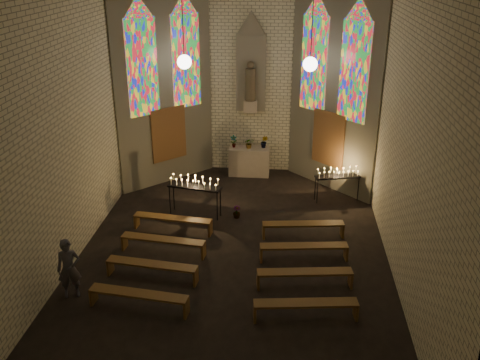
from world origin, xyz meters
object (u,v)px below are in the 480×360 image
at_px(votive_stand_right, 338,174).
at_px(visitor, 69,269).
at_px(altar, 249,161).
at_px(aisle_flower_pot, 237,212).
at_px(votive_stand_left, 194,184).

bearing_deg(votive_stand_right, visitor, -151.97).
relative_size(altar, visitor, 0.97).
distance_m(aisle_flower_pot, visitor, 5.43).
distance_m(altar, votive_stand_left, 3.59).
bearing_deg(visitor, votive_stand_right, 22.43).
bearing_deg(aisle_flower_pot, votive_stand_right, 26.42).
bearing_deg(aisle_flower_pot, visitor, -128.76).
distance_m(altar, aisle_flower_pot, 3.37).
bearing_deg(votive_stand_right, votive_stand_left, -175.27).
xyz_separation_m(altar, aisle_flower_pot, (-0.12, -3.35, -0.31)).
relative_size(aisle_flower_pot, votive_stand_right, 0.26).
xyz_separation_m(votive_stand_left, votive_stand_right, (4.28, 1.43, -0.12)).
xyz_separation_m(aisle_flower_pot, votive_stand_right, (3.03, 1.50, 0.70)).
height_order(votive_stand_left, votive_stand_right, votive_stand_left).
height_order(altar, visitor, visitor).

